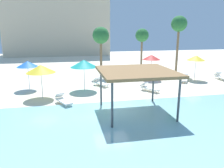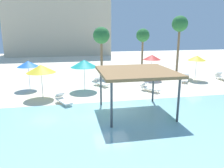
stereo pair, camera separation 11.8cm
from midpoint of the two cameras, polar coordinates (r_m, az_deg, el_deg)
name	(u,v)px [view 1 (the left image)]	position (r m, az deg, el deg)	size (l,w,h in m)	color
ground_plane	(112,109)	(15.76, -0.26, -6.39)	(80.00, 80.00, 0.00)	beige
lagoon_water	(134,146)	(11.12, 5.27, -15.50)	(44.00, 13.50, 0.04)	#8CC6CC
shade_pavilion	(136,73)	(14.41, 6.04, 2.89)	(4.72, 4.72, 2.89)	#42474C
beach_umbrella_yellow_0	(196,58)	(25.88, 20.61, 6.26)	(1.93, 1.93, 2.69)	silver
beach_umbrella_yellow_1	(41,69)	(18.71, -17.97, 3.73)	(2.33, 2.33, 2.70)	silver
beach_umbrella_red_2	(151,57)	(24.89, 9.93, 6.77)	(1.96, 1.96, 2.74)	silver
beach_umbrella_blue_3	(27,64)	(21.83, -20.97, 4.79)	(1.94, 1.94, 2.63)	silver
beach_umbrella_teal_5	(84,64)	(20.25, -7.39, 5.21)	(2.43, 2.43, 2.78)	silver
lounge_chair_0	(63,100)	(17.07, -12.65, -3.95)	(1.35, 1.97, 0.74)	white
lounge_chair_1	(185,79)	(24.95, 17.99, 1.34)	(1.56, 1.91, 0.74)	white
lounge_chair_2	(100,83)	(22.00, -3.26, 0.38)	(1.45, 1.95, 0.74)	white
lounge_chair_5	(149,87)	(20.37, 9.24, -0.88)	(1.50, 1.93, 0.74)	white
lounge_chair_6	(221,77)	(27.47, 25.95, 1.72)	(0.73, 1.93, 0.74)	white
palm_tree_0	(142,36)	(32.88, 7.59, 12.07)	(1.90, 1.90, 5.54)	brown
palm_tree_1	(179,25)	(28.86, 16.65, 14.17)	(1.90, 1.90, 7.03)	brown
palm_tree_2	(101,36)	(25.89, -3.02, 12.06)	(1.90, 1.90, 5.71)	brown
hotel_block_0	(58,18)	(52.52, -13.78, 16.16)	(21.20, 11.80, 15.75)	beige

